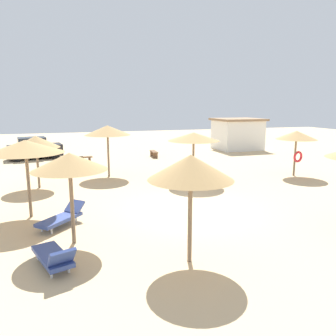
{
  "coord_description": "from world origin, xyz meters",
  "views": [
    {
      "loc": [
        -4.61,
        -11.74,
        4.24
      ],
      "look_at": [
        0.0,
        3.0,
        1.2
      ],
      "focal_mm": 34.59,
      "sensor_mm": 36.0,
      "label": 1
    }
  ],
  "objects_px": {
    "parasol_5": "(36,142)",
    "beach_cabana": "(237,134)",
    "bench_0": "(72,159)",
    "lounger_1": "(62,217)",
    "lounger_2": "(200,172)",
    "parasol_7": "(297,136)",
    "bench_2": "(154,153)",
    "parasol_6": "(191,168)",
    "parasol_2": "(194,137)",
    "parasol_4": "(69,162)",
    "bench_1": "(82,159)",
    "parked_car": "(34,149)",
    "lounger_4": "(54,256)",
    "lounger_0": "(77,168)",
    "parasol_1": "(25,147)",
    "parasol_0": "(107,130)"
  },
  "relations": [
    {
      "from": "parasol_5",
      "to": "beach_cabana",
      "type": "relative_size",
      "value": 0.62
    },
    {
      "from": "beach_cabana",
      "to": "bench_0",
      "type": "bearing_deg",
      "value": -167.38
    },
    {
      "from": "bench_0",
      "to": "lounger_1",
      "type": "bearing_deg",
      "value": -92.74
    },
    {
      "from": "lounger_2",
      "to": "parasol_7",
      "type": "bearing_deg",
      "value": -14.35
    },
    {
      "from": "lounger_2",
      "to": "bench_2",
      "type": "distance_m",
      "value": 7.98
    },
    {
      "from": "lounger_2",
      "to": "parasol_6",
      "type": "bearing_deg",
      "value": -114.34
    },
    {
      "from": "parasol_2",
      "to": "parasol_4",
      "type": "bearing_deg",
      "value": -135.73
    },
    {
      "from": "parasol_5",
      "to": "lounger_1",
      "type": "bearing_deg",
      "value": -78.74
    },
    {
      "from": "bench_1",
      "to": "beach_cabana",
      "type": "distance_m",
      "value": 15.13
    },
    {
      "from": "parasol_4",
      "to": "beach_cabana",
      "type": "relative_size",
      "value": 0.66
    },
    {
      "from": "parasol_4",
      "to": "parasol_7",
      "type": "xyz_separation_m",
      "value": [
        12.97,
        6.11,
        -0.14
      ]
    },
    {
      "from": "bench_0",
      "to": "parasol_2",
      "type": "bearing_deg",
      "value": -51.88
    },
    {
      "from": "parasol_5",
      "to": "bench_2",
      "type": "distance_m",
      "value": 11.58
    },
    {
      "from": "lounger_2",
      "to": "bench_1",
      "type": "relative_size",
      "value": 1.3
    },
    {
      "from": "parked_car",
      "to": "parasol_7",
      "type": "bearing_deg",
      "value": -36.19
    },
    {
      "from": "lounger_2",
      "to": "lounger_4",
      "type": "xyz_separation_m",
      "value": [
        -7.94,
        -9.03,
        0.01
      ]
    },
    {
      "from": "parasol_6",
      "to": "parasol_7",
      "type": "height_order",
      "value": "parasol_6"
    },
    {
      "from": "lounger_0",
      "to": "bench_2",
      "type": "bearing_deg",
      "value": 36.88
    },
    {
      "from": "parked_car",
      "to": "lounger_1",
      "type": "bearing_deg",
      "value": -82.14
    },
    {
      "from": "parasol_2",
      "to": "parked_car",
      "type": "relative_size",
      "value": 0.66
    },
    {
      "from": "lounger_0",
      "to": "bench_2",
      "type": "xyz_separation_m",
      "value": [
        6.26,
        4.69,
        0.02
      ]
    },
    {
      "from": "parasol_1",
      "to": "parasol_5",
      "type": "bearing_deg",
      "value": 90.36
    },
    {
      "from": "parasol_4",
      "to": "parasol_6",
      "type": "distance_m",
      "value": 3.72
    },
    {
      "from": "parasol_7",
      "to": "lounger_1",
      "type": "distance_m",
      "value": 14.21
    },
    {
      "from": "parasol_0",
      "to": "parasol_1",
      "type": "distance_m",
      "value": 7.35
    },
    {
      "from": "lounger_1",
      "to": "parasol_2",
      "type": "bearing_deg",
      "value": 34.46
    },
    {
      "from": "parasol_7",
      "to": "parked_car",
      "type": "relative_size",
      "value": 0.64
    },
    {
      "from": "parasol_5",
      "to": "lounger_0",
      "type": "xyz_separation_m",
      "value": [
        1.98,
        3.18,
        -2.06
      ]
    },
    {
      "from": "lounger_2",
      "to": "parked_car",
      "type": "distance_m",
      "value": 14.05
    },
    {
      "from": "parasol_2",
      "to": "bench_0",
      "type": "bearing_deg",
      "value": 128.12
    },
    {
      "from": "bench_0",
      "to": "beach_cabana",
      "type": "relative_size",
      "value": 0.35
    },
    {
      "from": "bench_2",
      "to": "parked_car",
      "type": "xyz_separation_m",
      "value": [
        -9.23,
        1.98,
        0.48
      ]
    },
    {
      "from": "parasol_2",
      "to": "lounger_4",
      "type": "relative_size",
      "value": 1.43
    },
    {
      "from": "parasol_7",
      "to": "lounger_2",
      "type": "distance_m",
      "value": 6.12
    },
    {
      "from": "parasol_1",
      "to": "parasol_6",
      "type": "relative_size",
      "value": 1.0
    },
    {
      "from": "parasol_2",
      "to": "parasol_7",
      "type": "bearing_deg",
      "value": -2.07
    },
    {
      "from": "lounger_1",
      "to": "lounger_4",
      "type": "xyz_separation_m",
      "value": [
        -0.18,
        -3.13,
        0.01
      ]
    },
    {
      "from": "lounger_0",
      "to": "lounger_2",
      "type": "height_order",
      "value": "lounger_0"
    },
    {
      "from": "parasol_0",
      "to": "lounger_4",
      "type": "distance_m",
      "value": 11.39
    },
    {
      "from": "lounger_0",
      "to": "bench_0",
      "type": "distance_m",
      "value": 3.53
    },
    {
      "from": "lounger_4",
      "to": "parked_car",
      "type": "distance_m",
      "value": 19.06
    },
    {
      "from": "parasol_1",
      "to": "parasol_5",
      "type": "relative_size",
      "value": 1.1
    },
    {
      "from": "bench_0",
      "to": "parked_car",
      "type": "xyz_separation_m",
      "value": [
        -2.79,
        3.14,
        0.48
      ]
    },
    {
      "from": "parasol_0",
      "to": "parasol_1",
      "type": "height_order",
      "value": "parasol_0"
    },
    {
      "from": "parasol_0",
      "to": "lounger_4",
      "type": "xyz_separation_m",
      "value": [
        -2.79,
        -10.78,
        -2.42
      ]
    },
    {
      "from": "lounger_1",
      "to": "bench_1",
      "type": "bearing_deg",
      "value": 84.24
    },
    {
      "from": "lounger_2",
      "to": "bench_0",
      "type": "distance_m",
      "value": 9.85
    },
    {
      "from": "lounger_2",
      "to": "parked_car",
      "type": "height_order",
      "value": "parked_car"
    },
    {
      "from": "parasol_4",
      "to": "lounger_0",
      "type": "distance_m",
      "value": 11.02
    },
    {
      "from": "parasol_2",
      "to": "lounger_1",
      "type": "height_order",
      "value": "parasol_2"
    }
  ]
}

